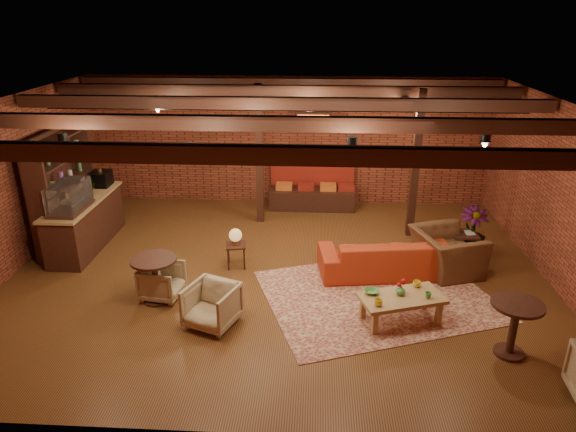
# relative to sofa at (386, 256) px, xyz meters

# --- Properties ---
(floor) EXTENTS (10.00, 10.00, 0.00)m
(floor) POSITION_rel_sofa_xyz_m (-2.05, -0.13, -0.36)
(floor) COLOR #442111
(floor) RESTS_ON ground
(ceiling) EXTENTS (10.00, 8.00, 0.02)m
(ceiling) POSITION_rel_sofa_xyz_m (-2.05, -0.13, 2.84)
(ceiling) COLOR black
(ceiling) RESTS_ON wall_back
(wall_back) EXTENTS (10.00, 0.02, 3.20)m
(wall_back) POSITION_rel_sofa_xyz_m (-2.05, 3.87, 1.24)
(wall_back) COLOR brown
(wall_back) RESTS_ON ground
(wall_front) EXTENTS (10.00, 0.02, 3.20)m
(wall_front) POSITION_rel_sofa_xyz_m (-2.05, -4.13, 1.24)
(wall_front) COLOR brown
(wall_front) RESTS_ON ground
(wall_left) EXTENTS (0.02, 8.00, 3.20)m
(wall_left) POSITION_rel_sofa_xyz_m (-7.05, -0.13, 1.24)
(wall_left) COLOR brown
(wall_left) RESTS_ON ground
(wall_right) EXTENTS (0.02, 8.00, 3.20)m
(wall_right) POSITION_rel_sofa_xyz_m (2.95, -0.13, 1.24)
(wall_right) COLOR brown
(wall_right) RESTS_ON ground
(ceiling_beams) EXTENTS (9.80, 6.40, 0.22)m
(ceiling_beams) POSITION_rel_sofa_xyz_m (-2.05, -0.13, 2.72)
(ceiling_beams) COLOR black
(ceiling_beams) RESTS_ON ceiling
(ceiling_pipe) EXTENTS (9.60, 0.12, 0.12)m
(ceiling_pipe) POSITION_rel_sofa_xyz_m (-2.05, 1.47, 2.49)
(ceiling_pipe) COLOR black
(ceiling_pipe) RESTS_ON ceiling
(post_left) EXTENTS (0.16, 0.16, 3.20)m
(post_left) POSITION_rel_sofa_xyz_m (-2.65, 2.47, 1.24)
(post_left) COLOR black
(post_left) RESTS_ON ground
(post_right) EXTENTS (0.16, 0.16, 3.20)m
(post_right) POSITION_rel_sofa_xyz_m (0.75, 1.87, 1.24)
(post_right) COLOR black
(post_right) RESTS_ON ground
(service_counter) EXTENTS (0.80, 2.50, 1.60)m
(service_counter) POSITION_rel_sofa_xyz_m (-6.15, 0.87, 0.44)
(service_counter) COLOR black
(service_counter) RESTS_ON ground
(plant_counter) EXTENTS (0.35, 0.39, 0.30)m
(plant_counter) POSITION_rel_sofa_xyz_m (-6.05, 1.07, 0.86)
(plant_counter) COLOR #337F33
(plant_counter) RESTS_ON service_counter
(shelving_hutch) EXTENTS (0.52, 2.00, 2.40)m
(shelving_hutch) POSITION_rel_sofa_xyz_m (-6.55, 0.97, 0.84)
(shelving_hutch) COLOR black
(shelving_hutch) RESTS_ON ground
(banquette) EXTENTS (2.10, 0.70, 1.00)m
(banquette) POSITION_rel_sofa_xyz_m (-1.45, 3.42, 0.14)
(banquette) COLOR maroon
(banquette) RESTS_ON ground
(service_sign) EXTENTS (0.86, 0.06, 0.30)m
(service_sign) POSITION_rel_sofa_xyz_m (-1.45, 2.97, 1.99)
(service_sign) COLOR #FC4D19
(service_sign) RESTS_ON ceiling
(ceiling_spotlights) EXTENTS (6.40, 4.40, 0.28)m
(ceiling_spotlights) POSITION_rel_sofa_xyz_m (-2.05, -0.13, 2.50)
(ceiling_spotlights) COLOR black
(ceiling_spotlights) RESTS_ON ceiling
(rug) EXTENTS (4.52, 3.97, 0.01)m
(rug) POSITION_rel_sofa_xyz_m (-0.24, -0.86, -0.36)
(rug) COLOR maroon
(rug) RESTS_ON floor
(sofa) EXTENTS (2.59, 1.29, 0.73)m
(sofa) POSITION_rel_sofa_xyz_m (0.00, 0.00, 0.00)
(sofa) COLOR #A63117
(sofa) RESTS_ON floor
(coffee_table) EXTENTS (1.46, 1.03, 0.70)m
(coffee_table) POSITION_rel_sofa_xyz_m (0.03, -1.61, 0.04)
(coffee_table) COLOR #A97E4F
(coffee_table) RESTS_ON floor
(side_table_lamp) EXTENTS (0.43, 0.43, 0.79)m
(side_table_lamp) POSITION_rel_sofa_xyz_m (-2.87, 0.12, 0.24)
(side_table_lamp) COLOR black
(side_table_lamp) RESTS_ON floor
(round_table_left) EXTENTS (0.78, 0.78, 0.81)m
(round_table_left) POSITION_rel_sofa_xyz_m (-4.04, -1.24, 0.18)
(round_table_left) COLOR black
(round_table_left) RESTS_ON floor
(armchair_a) EXTENTS (0.70, 0.73, 0.67)m
(armchair_a) POSITION_rel_sofa_xyz_m (-3.97, -1.10, -0.03)
(armchair_a) COLOR beige
(armchair_a) RESTS_ON floor
(armchair_b) EXTENTS (0.93, 0.91, 0.75)m
(armchair_b) POSITION_rel_sofa_xyz_m (-2.95, -1.89, 0.01)
(armchair_b) COLOR beige
(armchair_b) RESTS_ON floor
(armchair_right) EXTENTS (1.15, 1.42, 1.08)m
(armchair_right) POSITION_rel_sofa_xyz_m (1.15, 0.16, 0.18)
(armchair_right) COLOR brown
(armchair_right) RESTS_ON floor
(side_table_book) EXTENTS (0.49, 0.49, 0.57)m
(side_table_book) POSITION_rel_sofa_xyz_m (1.63, 0.74, 0.14)
(side_table_book) COLOR black
(side_table_book) RESTS_ON floor
(round_table_right) EXTENTS (0.73, 0.73, 0.85)m
(round_table_right) POSITION_rel_sofa_xyz_m (1.51, -2.39, 0.21)
(round_table_right) COLOR black
(round_table_right) RESTS_ON floor
(plant_tall) EXTENTS (1.85, 1.85, 3.07)m
(plant_tall) POSITION_rel_sofa_xyz_m (1.81, 0.91, 1.17)
(plant_tall) COLOR #4C7F4C
(plant_tall) RESTS_ON floor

